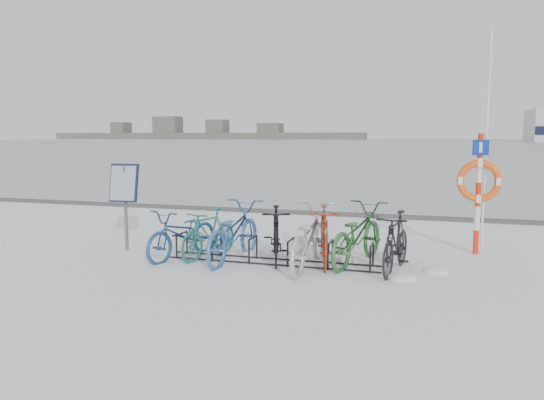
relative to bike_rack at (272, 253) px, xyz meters
The scene contains 16 objects.
ground 0.18m from the bike_rack, ahead, with size 900.00×900.00×0.00m, color white.
ice_sheet 155.00m from the bike_rack, 90.00° to the left, with size 400.00×298.00×0.02m, color #9EACB3.
quay_edge 5.90m from the bike_rack, 90.00° to the left, with size 400.00×0.25×0.10m, color #3F3F42.
bike_rack is the anchor object (origin of this frame).
info_board 3.31m from the bike_rack, behind, with size 0.60×0.27×1.74m.
lifebuoy_station 4.22m from the bike_rack, 26.28° to the left, with size 0.82×0.23×4.25m.
shoreline 287.22m from the bike_rack, 115.14° to the left, with size 180.00×12.00×9.50m.
bike_0 1.76m from the bike_rack, behind, with size 0.65×1.87×0.98m, color navy.
bike_1 1.30m from the bike_rack, behind, with size 0.45×1.61×0.96m, color #236E68.
bike_2 0.84m from the bike_rack, behind, with size 0.74×2.13×1.12m, color #3260A5.
bike_3 0.39m from the bike_rack, 81.45° to the left, with size 0.49×1.73×1.04m, color black.
bike_4 0.83m from the bike_rack, 11.56° to the right, with size 0.76×2.17×1.14m, color #AAADB1.
bike_5 1.01m from the bike_rack, 13.37° to the left, with size 0.51×1.80×1.08m, color maroon.
bike_6 1.58m from the bike_rack, 15.68° to the left, with size 0.75×2.15×1.13m, color #2B622F.
bike_7 2.22m from the bike_rack, ahead, with size 0.50×1.75×1.05m, color black.
snow_drifts 1.58m from the bike_rack, ahead, with size 3.86×1.50×0.17m.
Camera 1 is at (2.75, -9.03, 2.31)m, focal length 35.00 mm.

